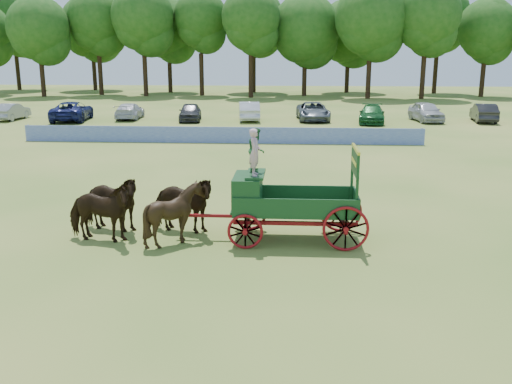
# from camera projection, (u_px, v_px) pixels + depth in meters

# --- Properties ---
(ground) EXTENTS (160.00, 160.00, 0.00)m
(ground) POSITION_uv_depth(u_px,v_px,m) (184.00, 226.00, 19.50)
(ground) COLOR #999145
(ground) RESTS_ON ground
(horse_lead_left) EXTENTS (2.38, 1.33, 1.91)m
(horse_lead_left) POSITION_uv_depth(u_px,v_px,m) (99.00, 212.00, 17.72)
(horse_lead_left) COLOR black
(horse_lead_left) RESTS_ON ground
(horse_lead_right) EXTENTS (2.45, 1.56, 1.91)m
(horse_lead_right) POSITION_uv_depth(u_px,v_px,m) (110.00, 203.00, 18.78)
(horse_lead_right) COLOR black
(horse_lead_right) RESTS_ON ground
(horse_wheel_left) EXTENTS (1.77, 1.58, 1.92)m
(horse_wheel_left) POSITION_uv_depth(u_px,v_px,m) (175.00, 214.00, 17.56)
(horse_wheel_left) COLOR black
(horse_wheel_left) RESTS_ON ground
(horse_wheel_right) EXTENTS (2.43, 1.48, 1.91)m
(horse_wheel_right) POSITION_uv_depth(u_px,v_px,m) (182.00, 204.00, 18.63)
(horse_wheel_right) COLOR black
(horse_wheel_right) RESTS_ON ground
(farm_dray) EXTENTS (6.00, 2.00, 3.58)m
(farm_dray) POSITION_uv_depth(u_px,v_px,m) (273.00, 193.00, 17.78)
(farm_dray) COLOR maroon
(farm_dray) RESTS_ON ground
(sponsor_banner) EXTENTS (26.00, 0.08, 1.05)m
(sponsor_banner) POSITION_uv_depth(u_px,v_px,m) (221.00, 135.00, 36.86)
(sponsor_banner) COLOR #1E3BA6
(sponsor_banner) RESTS_ON ground
(parked_cars) EXTENTS (52.97, 7.51, 1.65)m
(parked_cars) POSITION_uv_depth(u_px,v_px,m) (260.00, 112.00, 48.32)
(parked_cars) COLOR silver
(parked_cars) RESTS_ON ground
(treeline) EXTENTS (86.85, 21.91, 15.60)m
(treeline) POSITION_uv_depth(u_px,v_px,m) (218.00, 22.00, 75.60)
(treeline) COLOR #382314
(treeline) RESTS_ON ground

